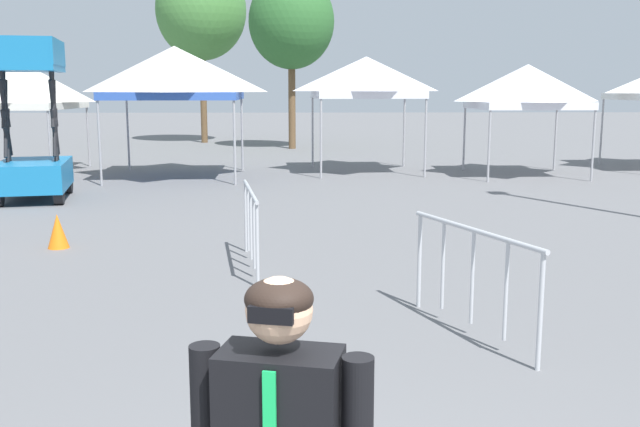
{
  "coord_description": "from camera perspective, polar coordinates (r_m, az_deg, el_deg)",
  "views": [
    {
      "loc": [
        -0.39,
        -2.37,
        2.4
      ],
      "look_at": [
        -0.24,
        3.97,
        1.3
      ],
      "focal_mm": 40.67,
      "sensor_mm": 36.0,
      "label": 1
    }
  ],
  "objects": [
    {
      "name": "canopy_tent_center",
      "position": [
        22.61,
        -23.22,
        9.49
      ],
      "size": [
        3.48,
        3.48,
        3.32
      ],
      "color": "#9E9EA3",
      "rests_on": "ground"
    },
    {
      "name": "canopy_tent_far_left",
      "position": [
        20.01,
        -11.35,
        10.8
      ],
      "size": [
        3.57,
        3.57,
        3.5
      ],
      "color": "#9E9EA3",
      "rests_on": "ground"
    },
    {
      "name": "canopy_tent_behind_center",
      "position": [
        20.96,
        3.66,
        10.63
      ],
      "size": [
        3.17,
        3.17,
        3.28
      ],
      "color": "#9E9EA3",
      "rests_on": "ground"
    },
    {
      "name": "canopy_tent_far_right",
      "position": [
        20.84,
        16.0,
        9.57
      ],
      "size": [
        2.9,
        2.9,
        3.04
      ],
      "color": "#9E9EA3",
      "rests_on": "ground"
    },
    {
      "name": "scissor_lift",
      "position": [
        16.87,
        -21.7,
        4.65
      ],
      "size": [
        1.84,
        2.54,
        3.42
      ],
      "color": "black",
      "rests_on": "ground"
    },
    {
      "name": "tree_behind_tents_center",
      "position": [
        32.95,
        -9.34,
        15.49
      ],
      "size": [
        3.9,
        3.9,
        7.88
      ],
      "color": "brown",
      "rests_on": "ground"
    },
    {
      "name": "tree_behind_tents_left",
      "position": [
        29.24,
        -2.26,
        14.83
      ],
      "size": [
        3.35,
        3.35,
        6.81
      ],
      "color": "brown",
      "rests_on": "ground"
    },
    {
      "name": "crowd_barrier_near_person",
      "position": [
        9.73,
        -5.48,
        0.05
      ],
      "size": [
        0.35,
        2.08,
        1.08
      ],
      "color": "#B7BABF",
      "rests_on": "ground"
    },
    {
      "name": "crowd_barrier_by_lift",
      "position": [
        7.19,
        11.95,
        -3.62
      ],
      "size": [
        0.82,
        1.97,
        1.08
      ],
      "color": "#B7BABF",
      "rests_on": "ground"
    },
    {
      "name": "traffic_cone_lot_center",
      "position": [
        11.68,
        -19.94,
        -1.31
      ],
      "size": [
        0.32,
        0.32,
        0.52
      ],
      "primitive_type": "cone",
      "color": "orange",
      "rests_on": "ground"
    }
  ]
}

